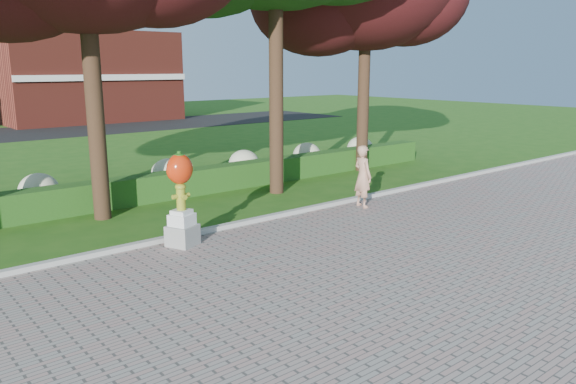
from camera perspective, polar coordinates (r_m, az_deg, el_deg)
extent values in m
plane|color=#255715|center=(11.73, 2.18, -7.01)|extent=(100.00, 100.00, 0.00)
cube|color=gray|center=(9.36, 19.14, -12.88)|extent=(40.00, 14.00, 0.04)
cube|color=#ADADA5|center=(13.98, -6.04, -3.50)|extent=(40.00, 0.18, 0.15)
cube|color=#174112|center=(17.29, -13.44, 0.46)|extent=(24.00, 0.70, 0.80)
ellipsoid|color=#B9BE91|center=(17.14, -23.97, 0.12)|extent=(1.10, 1.10, 0.99)
ellipsoid|color=#B9BE91|center=(18.57, -12.08, 1.83)|extent=(1.10, 1.10, 0.99)
ellipsoid|color=#B9BE91|center=(20.10, -4.49, 2.89)|extent=(1.10, 1.10, 0.99)
ellipsoid|color=#B9BE91|center=(21.94, 1.94, 3.74)|extent=(1.10, 1.10, 0.99)
ellipsoid|color=#B9BE91|center=(24.02, 7.32, 4.42)|extent=(1.10, 1.10, 0.99)
cube|color=maroon|center=(44.94, -19.95, 10.95)|extent=(12.00, 8.00, 6.40)
cylinder|color=black|center=(15.23, -19.08, 8.71)|extent=(0.44, 0.44, 6.16)
cylinder|color=black|center=(17.52, -1.22, 11.65)|extent=(0.44, 0.44, 7.28)
cylinder|color=black|center=(21.68, 7.68, 9.88)|extent=(0.44, 0.44, 5.88)
cube|color=gray|center=(12.74, -10.66, -4.33)|extent=(0.76, 0.76, 0.46)
cube|color=silver|center=(12.64, -10.73, -2.77)|extent=(0.61, 0.61, 0.26)
cube|color=silver|center=(12.60, -10.76, -1.99)|extent=(0.49, 0.49, 0.09)
cylinder|color=olive|center=(12.53, -10.82, -0.64)|extent=(0.20, 0.20, 0.52)
ellipsoid|color=olive|center=(12.47, -10.87, 0.52)|extent=(0.24, 0.24, 0.17)
cylinder|color=olive|center=(12.44, -11.43, -0.49)|extent=(0.11, 0.10, 0.10)
cylinder|color=olive|center=(12.58, -10.24, -0.30)|extent=(0.11, 0.10, 0.10)
cylinder|color=olive|center=(12.39, -10.52, -0.51)|extent=(0.11, 0.11, 0.11)
cylinder|color=olive|center=(12.45, -10.88, 0.85)|extent=(0.07, 0.07, 0.05)
ellipsoid|color=red|center=(12.39, -10.94, 2.32)|extent=(0.58, 0.52, 0.67)
ellipsoid|color=red|center=(12.32, -11.62, 2.14)|extent=(0.29, 0.29, 0.43)
ellipsoid|color=red|center=(12.48, -10.27, 2.33)|extent=(0.29, 0.29, 0.43)
cylinder|color=#1C5513|center=(12.34, -11.01, 3.84)|extent=(0.09, 0.09, 0.11)
ellipsoid|color=#1C5513|center=(12.34, -11.00, 3.71)|extent=(0.22, 0.22, 0.07)
imported|color=tan|center=(15.93, 7.60, 1.59)|extent=(0.51, 0.70, 1.76)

